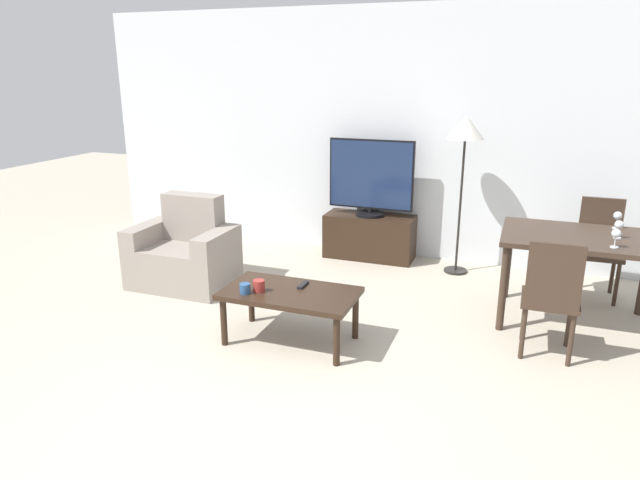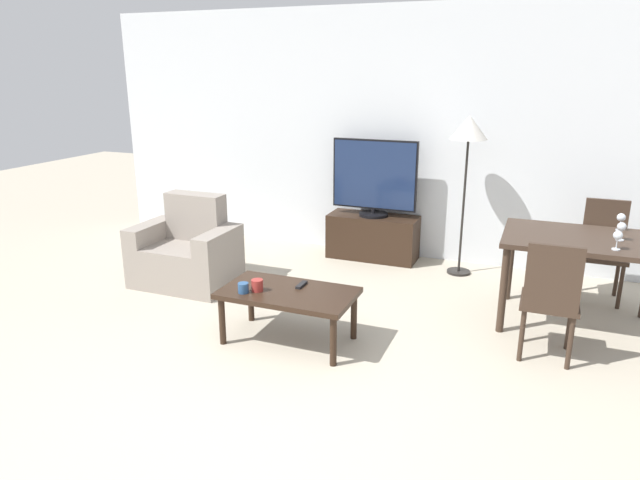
# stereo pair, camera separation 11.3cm
# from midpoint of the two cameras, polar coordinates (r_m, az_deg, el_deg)

# --- Properties ---
(ground_plane) EXTENTS (18.00, 18.00, 0.00)m
(ground_plane) POSITION_cam_midpoint_polar(r_m,az_deg,el_deg) (3.59, -8.89, -18.38)
(ground_plane) COLOR #B2A893
(wall_back) EXTENTS (7.15, 0.06, 2.70)m
(wall_back) POSITION_cam_midpoint_polar(r_m,az_deg,el_deg) (6.39, 6.81, 10.39)
(wall_back) COLOR silver
(wall_back) RESTS_ON ground_plane
(armchair) EXTENTS (0.96, 0.66, 0.87)m
(armchair) POSITION_cam_midpoint_polar(r_m,az_deg,el_deg) (5.73, -13.92, -1.43)
(armchair) COLOR gray
(armchair) RESTS_ON ground_plane
(tv_stand) EXTENTS (0.99, 0.40, 0.49)m
(tv_stand) POSITION_cam_midpoint_polar(r_m,az_deg,el_deg) (6.40, 4.47, 0.35)
(tv_stand) COLOR black
(tv_stand) RESTS_ON ground_plane
(tv) EXTENTS (0.94, 0.32, 0.84)m
(tv) POSITION_cam_midpoint_polar(r_m,az_deg,el_deg) (6.24, 4.61, 6.19)
(tv) COLOR black
(tv) RESTS_ON tv_stand
(coffee_table) EXTENTS (1.02, 0.57, 0.42)m
(coffee_table) POSITION_cam_midpoint_polar(r_m,az_deg,el_deg) (4.40, -3.75, -5.71)
(coffee_table) COLOR black
(coffee_table) RESTS_ON ground_plane
(dining_table) EXTENTS (1.23, 0.86, 0.76)m
(dining_table) POSITION_cam_midpoint_polar(r_m,az_deg,el_deg) (5.07, 24.05, -0.62)
(dining_table) COLOR #38281E
(dining_table) RESTS_ON ground_plane
(dining_chair_near) EXTENTS (0.40, 0.40, 0.91)m
(dining_chair_near) POSITION_cam_midpoint_polar(r_m,az_deg,el_deg) (4.41, 21.45, -5.06)
(dining_chair_near) COLOR #38281E
(dining_chair_near) RESTS_ON ground_plane
(dining_chair_far) EXTENTS (0.40, 0.40, 0.91)m
(dining_chair_far) POSITION_cam_midpoint_polar(r_m,az_deg,el_deg) (5.84, 25.62, -0.30)
(dining_chair_far) COLOR #38281E
(dining_chair_far) RESTS_ON ground_plane
(floor_lamp) EXTENTS (0.36, 0.36, 1.62)m
(floor_lamp) POSITION_cam_midpoint_polar(r_m,az_deg,el_deg) (5.84, 13.79, 10.12)
(floor_lamp) COLOR black
(floor_lamp) RESTS_ON ground_plane
(remote_primary) EXTENTS (0.04, 0.15, 0.02)m
(remote_primary) POSITION_cam_midpoint_polar(r_m,az_deg,el_deg) (4.46, -2.44, -4.52)
(remote_primary) COLOR black
(remote_primary) RESTS_ON coffee_table
(cup_white_near) EXTENTS (0.09, 0.09, 0.09)m
(cup_white_near) POSITION_cam_midpoint_polar(r_m,az_deg,el_deg) (4.38, -6.86, -4.57)
(cup_white_near) COLOR maroon
(cup_white_near) RESTS_ON coffee_table
(cup_colored_far) EXTENTS (0.08, 0.08, 0.08)m
(cup_colored_far) POSITION_cam_midpoint_polar(r_m,az_deg,el_deg) (4.35, -8.24, -4.83)
(cup_colored_far) COLOR navy
(cup_colored_far) RESTS_ON coffee_table
(wine_glass_left) EXTENTS (0.07, 0.07, 0.15)m
(wine_glass_left) POSITION_cam_midpoint_polar(r_m,az_deg,el_deg) (4.78, 26.90, 0.48)
(wine_glass_left) COLOR silver
(wine_glass_left) RESTS_ON dining_table
(wine_glass_center) EXTENTS (0.07, 0.07, 0.15)m
(wine_glass_center) POSITION_cam_midpoint_polar(r_m,az_deg,el_deg) (5.06, 27.16, 1.26)
(wine_glass_center) COLOR silver
(wine_glass_center) RESTS_ON dining_table
(wine_glass_right) EXTENTS (0.07, 0.07, 0.15)m
(wine_glass_right) POSITION_cam_midpoint_polar(r_m,az_deg,el_deg) (5.37, 27.08, 2.08)
(wine_glass_right) COLOR silver
(wine_glass_right) RESTS_ON dining_table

